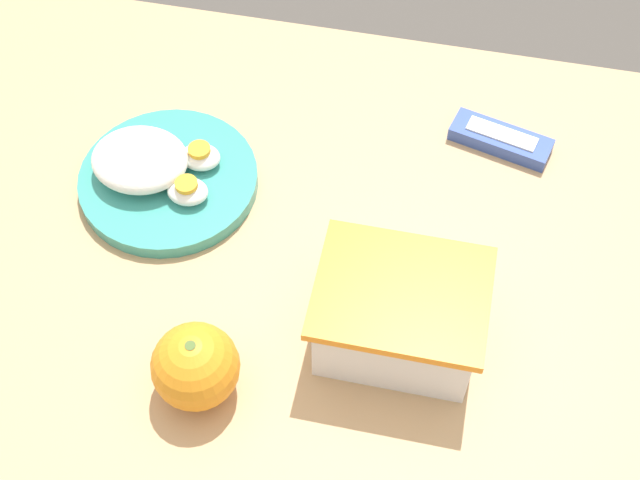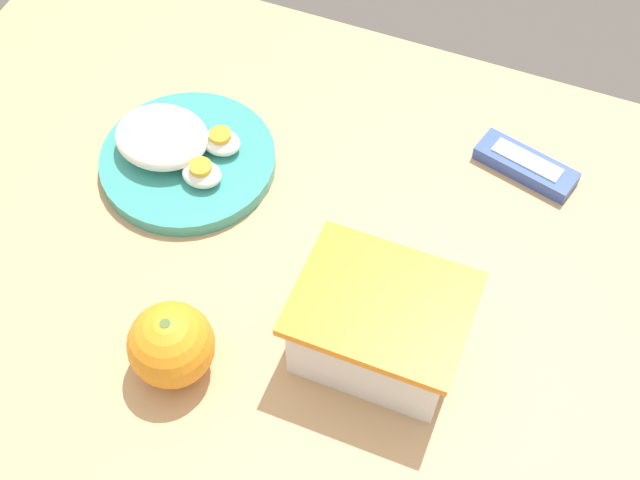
% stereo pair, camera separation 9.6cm
% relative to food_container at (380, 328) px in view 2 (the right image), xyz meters
% --- Properties ---
extents(table, '(1.13, 0.78, 0.73)m').
position_rel_food_container_xyz_m(table, '(0.08, -0.05, -0.14)').
color(table, tan).
rests_on(table, ground_plane).
extents(food_container, '(0.17, 0.14, 0.09)m').
position_rel_food_container_xyz_m(food_container, '(0.00, 0.00, 0.00)').
color(food_container, white).
rests_on(food_container, table).
extents(orange_fruit, '(0.09, 0.09, 0.09)m').
position_rel_food_container_xyz_m(orange_fruit, '(0.18, 0.09, 0.00)').
color(orange_fruit, orange).
rests_on(orange_fruit, table).
extents(rice_plate, '(0.21, 0.21, 0.06)m').
position_rel_food_container_xyz_m(rice_plate, '(0.30, -0.14, -0.02)').
color(rice_plate, teal).
rests_on(rice_plate, table).
extents(candy_bar, '(0.13, 0.07, 0.02)m').
position_rel_food_container_xyz_m(candy_bar, '(-0.08, -0.29, -0.03)').
color(candy_bar, '#334C9E').
rests_on(candy_bar, table).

